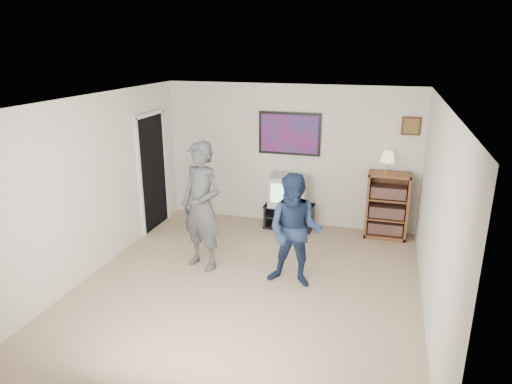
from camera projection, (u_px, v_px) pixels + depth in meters
The scene contains 13 objects.
room_shell at pixel (255, 192), 6.12m from camera, with size 4.51×5.00×2.51m.
media_stand at pixel (289, 216), 8.14m from camera, with size 0.87×0.50×0.42m.
crt_television at pixel (288, 190), 8.00m from camera, with size 0.64×0.54×0.54m, color #ACABA7, non-canonical shape.
bookshelf at pixel (387, 205), 7.64m from camera, with size 0.68×0.39×1.12m, color brown, non-canonical shape.
table_lamp at pixel (388, 162), 7.42m from camera, with size 0.23×0.23×0.37m, color #F6E4BB, non-canonical shape.
person_tall at pixel (202, 206), 6.49m from camera, with size 0.69×0.45×1.88m, color #3E3F41.
person_short at pixel (295, 231), 6.03m from camera, with size 0.76×0.59×1.56m, color #1A2848.
controller_left at pixel (205, 185), 6.59m from camera, with size 0.03×0.12×0.03m, color white.
controller_right at pixel (302, 203), 6.13m from camera, with size 0.04×0.13×0.04m, color white.
poster at pixel (289, 134), 7.94m from camera, with size 1.10×0.03×0.75m, color black.
air_vent at pixel (259, 115), 8.00m from camera, with size 0.28×0.02×0.14m, color white.
small_picture at pixel (411, 126), 7.35m from camera, with size 0.30×0.03×0.30m, color #402614.
doorway at pixel (152, 173), 7.94m from camera, with size 0.03×0.85×2.00m, color black.
Camera 1 is at (1.64, -5.24, 3.14)m, focal length 32.00 mm.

